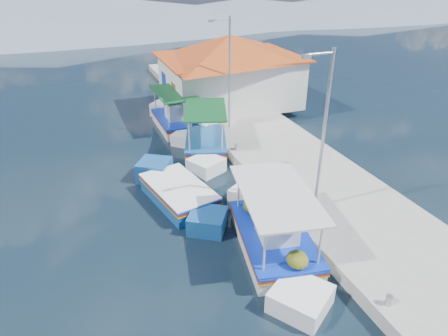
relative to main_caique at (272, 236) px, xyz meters
name	(u,v)px	position (x,y,z in m)	size (l,w,h in m)	color
ground	(222,281)	(-2.23, -0.94, -0.49)	(160.00, 160.00, 0.00)	black
quay	(292,164)	(3.67, 5.06, -0.24)	(5.00, 44.00, 0.50)	#A9A69E
bollards	(260,170)	(1.57, 4.31, 0.16)	(0.20, 17.20, 0.30)	#A5A8AD
main_caique	(272,236)	(0.00, 0.00, 0.00)	(3.14, 7.57, 2.53)	white
caique_green_canopy	(205,143)	(0.42, 8.60, -0.11)	(3.42, 6.51, 2.57)	white
caique_blue_hull	(179,194)	(-2.21, 4.17, -0.17)	(2.85, 6.42, 1.17)	#174D8C
caique_far	(175,121)	(-0.21, 12.28, -0.03)	(2.14, 7.06, 2.47)	white
harbor_building	(230,69)	(3.97, 14.06, 2.29)	(10.49, 10.49, 4.40)	white
lamp_post_near	(322,126)	(2.28, 1.06, 3.36)	(1.21, 0.14, 6.00)	#A5A8AD
lamp_post_far	(228,68)	(2.28, 10.06, 3.36)	(1.21, 0.14, 6.00)	#A5A8AD
mountain_ridge	(131,13)	(4.32, 55.06, 1.55)	(171.40, 96.00, 5.50)	slate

